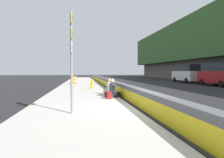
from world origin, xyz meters
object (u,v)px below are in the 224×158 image
object	(u,v)px
construction_barrel	(74,80)
parked_car_third	(219,74)
fire_hydrant	(92,83)
seated_person_middle	(109,90)
parked_car_fourth	(187,73)
backpack	(109,95)
route_sign_post	(72,54)
seated_person_foreground	(113,91)

from	to	relation	value
construction_barrel	parked_car_third	xyz separation A→B (m)	(-4.13, -15.72, 0.73)
fire_hydrant	seated_person_middle	distance (m)	4.42
seated_person_middle	fire_hydrant	bearing A→B (deg)	11.22
parked_car_fourth	seated_person_middle	bearing A→B (deg)	135.10
backpack	construction_barrel	xyz separation A→B (m)	(12.52, 2.37, 0.28)
construction_barrel	parked_car_fourth	xyz separation A→B (m)	(2.46, -15.80, 0.73)
route_sign_post	seated_person_middle	world-z (taller)	route_sign_post
seated_person_middle	parked_car_fourth	distance (m)	18.67
seated_person_foreground	construction_barrel	xyz separation A→B (m)	(11.84, 2.67, 0.15)
backpack	parked_car_fourth	world-z (taller)	parked_car_fourth
construction_barrel	route_sign_post	bearing A→B (deg)	-177.97
fire_hydrant	parked_car_third	world-z (taller)	parked_car_third
seated_person_foreground	construction_barrel	distance (m)	12.13
seated_person_foreground	parked_car_third	distance (m)	15.19
seated_person_foreground	parked_car_fourth	distance (m)	19.44
backpack	parked_car_fourth	bearing A→B (deg)	-41.86
route_sign_post	fire_hydrant	world-z (taller)	route_sign_post
route_sign_post	seated_person_foreground	size ratio (longest dim) A/B	3.42
construction_barrel	parked_car_fourth	bearing A→B (deg)	-81.13
seated_person_middle	parked_car_third	distance (m)	14.69
route_sign_post	construction_barrel	distance (m)	15.96
fire_hydrant	route_sign_post	bearing A→B (deg)	172.68
fire_hydrant	seated_person_middle	world-z (taller)	seated_person_middle
route_sign_post	fire_hydrant	size ratio (longest dim) A/B	4.09
seated_person_foreground	seated_person_middle	distance (m)	1.09
route_sign_post	backpack	size ratio (longest dim) A/B	9.00
construction_barrel	parked_car_fourth	distance (m)	16.01
parked_car_third	parked_car_fourth	xyz separation A→B (m)	(6.59, -0.08, 0.00)
fire_hydrant	parked_car_third	bearing A→B (deg)	-80.70
fire_hydrant	parked_car_third	size ratio (longest dim) A/B	0.17
seated_person_foreground	parked_car_third	size ratio (longest dim) A/B	0.20
seated_person_middle	backpack	bearing A→B (deg)	171.51
construction_barrel	parked_car_third	world-z (taller)	parked_car_third
seated_person_foreground	seated_person_middle	world-z (taller)	seated_person_foreground
fire_hydrant	construction_barrel	xyz separation A→B (m)	(6.41, 1.78, 0.03)
route_sign_post	backpack	bearing A→B (deg)	-28.42
construction_barrel	parked_car_fourth	size ratio (longest dim) A/B	0.19
route_sign_post	seated_person_foreground	distance (m)	4.88
seated_person_middle	parked_car_third	bearing A→B (deg)	-63.17
parked_car_fourth	fire_hydrant	bearing A→B (deg)	122.33
route_sign_post	parked_car_fourth	bearing A→B (deg)	-39.73
route_sign_post	parked_car_third	distance (m)	19.20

